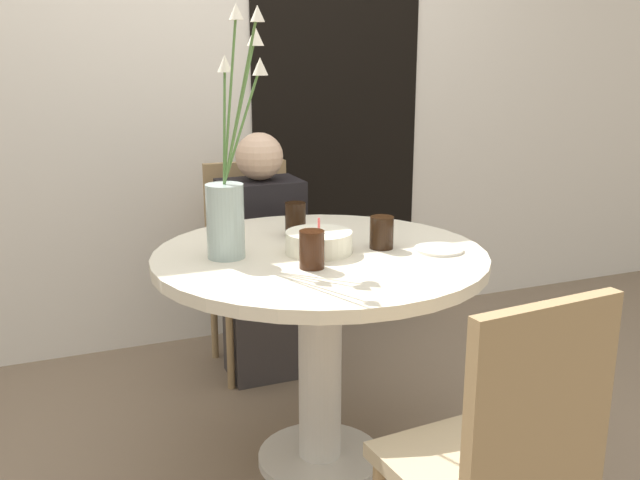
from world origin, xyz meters
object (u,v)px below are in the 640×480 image
(drink_glass_2, at_px, (382,232))
(person_boy, at_px, (262,266))
(drink_glass_1, at_px, (294,219))
(flower_vase, at_px, (229,193))
(drink_glass_0, at_px, (312,249))
(chair_near_front, at_px, (502,455))
(chair_right_flank, at_px, (252,252))
(birthday_cake, at_px, (319,242))
(side_plate, at_px, (439,249))

(drink_glass_2, bearing_deg, person_boy, 102.24)
(drink_glass_1, relative_size, drink_glass_2, 1.11)
(flower_vase, height_order, drink_glass_0, flower_vase)
(chair_near_front, height_order, flower_vase, flower_vase)
(chair_right_flank, distance_m, drink_glass_0, 1.12)
(chair_right_flank, height_order, chair_near_front, same)
(drink_glass_2, bearing_deg, birthday_cake, 172.66)
(flower_vase, distance_m, drink_glass_1, 0.36)
(drink_glass_2, height_order, person_boy, person_boy)
(drink_glass_0, height_order, drink_glass_2, drink_glass_0)
(flower_vase, relative_size, side_plate, 4.82)
(birthday_cake, height_order, flower_vase, flower_vase)
(drink_glass_1, xyz_separation_m, drink_glass_2, (0.21, -0.27, -0.01))
(person_boy, bearing_deg, chair_near_front, -88.75)
(birthday_cake, relative_size, side_plate, 1.36)
(drink_glass_2, bearing_deg, chair_near_front, -98.77)
(drink_glass_0, bearing_deg, birthday_cake, 60.46)
(chair_near_front, distance_m, flower_vase, 1.13)
(drink_glass_1, bearing_deg, flower_vase, -148.24)
(flower_vase, bearing_deg, side_plate, -16.50)
(chair_near_front, xyz_separation_m, drink_glass_1, (-0.08, 1.14, 0.31))
(drink_glass_0, bearing_deg, drink_glass_1, 77.34)
(flower_vase, xyz_separation_m, person_boy, (0.32, 0.70, -0.47))
(birthday_cake, height_order, drink_glass_2, birthday_cake)
(chair_right_flank, bearing_deg, birthday_cake, -90.44)
(birthday_cake, relative_size, flower_vase, 0.28)
(chair_right_flank, distance_m, drink_glass_1, 0.75)
(drink_glass_0, xyz_separation_m, drink_glass_1, (0.09, 0.39, 0.00))
(drink_glass_1, bearing_deg, side_plate, -44.71)
(chair_near_front, xyz_separation_m, birthday_cake, (-0.08, 0.90, 0.28))
(chair_right_flank, bearing_deg, chair_near_front, -86.37)
(flower_vase, xyz_separation_m, drink_glass_2, (0.49, -0.09, -0.15))
(chair_right_flank, bearing_deg, drink_glass_1, -91.28)
(birthday_cake, height_order, drink_glass_1, drink_glass_1)
(side_plate, xyz_separation_m, drink_glass_0, (-0.46, -0.02, 0.05))
(drink_glass_0, height_order, drink_glass_1, drink_glass_1)
(drink_glass_1, relative_size, person_boy, 0.11)
(chair_right_flank, bearing_deg, drink_glass_2, -77.49)
(birthday_cake, relative_size, drink_glass_2, 2.02)
(birthday_cake, distance_m, side_plate, 0.40)
(side_plate, height_order, person_boy, person_boy)
(chair_near_front, distance_m, drink_glass_0, 0.83)
(drink_glass_2, distance_m, person_boy, 0.87)
(chair_near_front, bearing_deg, drink_glass_0, -82.34)
(side_plate, bearing_deg, drink_glass_0, -177.85)
(chair_near_front, distance_m, drink_glass_2, 0.93)
(side_plate, bearing_deg, chair_near_front, -110.95)
(birthday_cake, xyz_separation_m, drink_glass_0, (-0.08, -0.15, 0.02))
(birthday_cake, bearing_deg, chair_near_front, -84.96)
(drink_glass_2, xyz_separation_m, person_boy, (-0.17, 0.79, -0.32))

